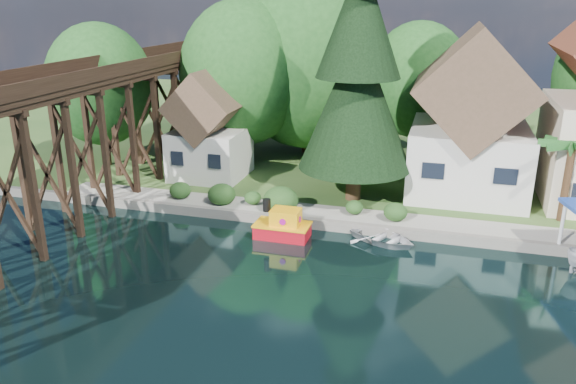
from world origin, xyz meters
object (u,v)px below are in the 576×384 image
at_px(palm_tree, 572,148).
at_px(boat_white_a, 383,236).
at_px(conifer, 358,67).
at_px(tugboat, 283,226).
at_px(trestle_bridge, 66,136).
at_px(shed, 209,132).
at_px(house_left, 471,125).

height_order(palm_tree, boat_white_a, palm_tree).
relative_size(conifer, tugboat, 5.59).
bearing_deg(palm_tree, trestle_bridge, -166.39).
relative_size(conifer, boat_white_a, 4.59).
bearing_deg(boat_white_a, trestle_bridge, 120.76).
relative_size(palm_tree, tugboat, 1.61).
distance_m(conifer, tugboat, 10.81).
bearing_deg(tugboat, boat_white_a, 8.76).
xyz_separation_m(conifer, palm_tree, (12.52, -0.38, -4.07)).
distance_m(shed, palm_tree, 23.62).
distance_m(trestle_bridge, shed, 10.69).
bearing_deg(tugboat, palm_tree, 20.61).
height_order(trestle_bridge, conifer, conifer).
xyz_separation_m(shed, tugboat, (7.96, -8.26, -3.14)).
bearing_deg(palm_tree, tugboat, -159.39).
height_order(tugboat, boat_white_a, tugboat).
relative_size(trestle_bridge, shed, 5.63).
distance_m(conifer, boat_white_a, 10.48).
height_order(house_left, palm_tree, house_left).
height_order(house_left, shed, house_left).
bearing_deg(shed, trestle_bridge, -118.19).
relative_size(house_left, boat_white_a, 2.86).
relative_size(shed, boat_white_a, 2.03).
xyz_separation_m(house_left, boat_white_a, (-4.43, -8.90, -4.74)).
bearing_deg(conifer, palm_tree, -1.73).
relative_size(trestle_bridge, palm_tree, 8.64).
xyz_separation_m(house_left, palm_tree, (5.46, -3.94, -0.18)).
xyz_separation_m(shed, boat_white_a, (13.57, -7.40, -3.43)).
distance_m(shed, conifer, 12.29).
relative_size(house_left, shed, 1.40).
distance_m(house_left, conifer, 8.81).
relative_size(trestle_bridge, tugboat, 13.94).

